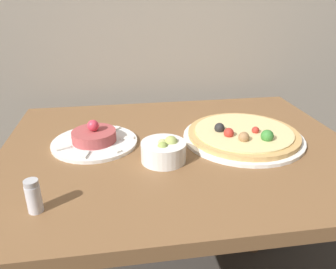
{
  "coord_description": "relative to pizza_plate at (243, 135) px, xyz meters",
  "views": [
    {
      "loc": [
        -0.16,
        -0.44,
        1.17
      ],
      "look_at": [
        -0.03,
        0.39,
        0.8
      ],
      "focal_mm": 35.0,
      "sensor_mm": 36.0,
      "label": 1
    }
  ],
  "objects": [
    {
      "name": "small_bowl",
      "position": [
        -0.25,
        -0.09,
        0.01
      ],
      "size": [
        0.12,
        0.12,
        0.07
      ],
      "color": "white",
      "rests_on": "dining_table"
    },
    {
      "name": "dining_table",
      "position": [
        -0.2,
        -0.01,
        -0.14
      ],
      "size": [
        1.01,
        0.79,
        0.76
      ],
      "color": "brown",
      "rests_on": "ground_plane"
    },
    {
      "name": "pizza_plate",
      "position": [
        0.0,
        0.0,
        0.0
      ],
      "size": [
        0.36,
        0.36,
        0.06
      ],
      "color": "white",
      "rests_on": "dining_table"
    },
    {
      "name": "tartare_plate",
      "position": [
        -0.44,
        0.04,
        0.0
      ],
      "size": [
        0.25,
        0.25,
        0.07
      ],
      "color": "white",
      "rests_on": "dining_table"
    },
    {
      "name": "salt_shaker",
      "position": [
        -0.54,
        -0.27,
        0.02
      ],
      "size": [
        0.03,
        0.03,
        0.07
      ],
      "color": "silver",
      "rests_on": "dining_table"
    }
  ]
}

